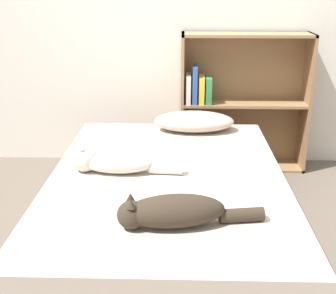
{
  "coord_description": "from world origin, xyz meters",
  "views": [
    {
      "loc": [
        0.07,
        -2.19,
        1.34
      ],
      "look_at": [
        0.0,
        0.14,
        0.51
      ],
      "focal_mm": 50.0,
      "sensor_mm": 36.0,
      "label": 1
    }
  ],
  "objects": [
    {
      "name": "cat_light",
      "position": [
        -0.3,
        0.03,
        0.47
      ],
      "size": [
        0.58,
        0.19,
        0.17
      ],
      "rotation": [
        0.0,
        0.0,
        3.07
      ],
      "color": "beige",
      "rests_on": "bed"
    },
    {
      "name": "pillow",
      "position": [
        0.15,
        0.74,
        0.47
      ],
      "size": [
        0.52,
        0.28,
        0.13
      ],
      "color": "#B29E8E",
      "rests_on": "bed"
    },
    {
      "name": "ground_plane",
      "position": [
        0.0,
        0.0,
        0.0
      ],
      "size": [
        8.0,
        8.0,
        0.0
      ],
      "primitive_type": "plane",
      "color": "brown"
    },
    {
      "name": "cat_dark",
      "position": [
        0.04,
        -0.53,
        0.47
      ],
      "size": [
        0.6,
        0.22,
        0.14
      ],
      "rotation": [
        0.0,
        0.0,
        3.29
      ],
      "color": "#33281E",
      "rests_on": "bed"
    },
    {
      "name": "bookshelf",
      "position": [
        0.49,
        1.17,
        0.51
      ],
      "size": [
        0.92,
        0.26,
        1.0
      ],
      "color": "#8E6B47",
      "rests_on": "ground_plane"
    },
    {
      "name": "bed",
      "position": [
        0.0,
        0.0,
        0.2
      ],
      "size": [
        1.22,
        1.83,
        0.41
      ],
      "color": "#99754C",
      "rests_on": "ground_plane"
    }
  ]
}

